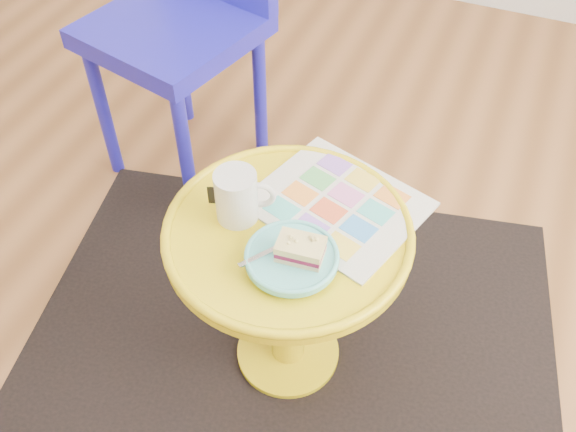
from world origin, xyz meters
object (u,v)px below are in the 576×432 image
at_px(newspaper, 337,204).
at_px(plate, 292,258).
at_px(mug, 238,195).
at_px(side_table, 288,271).

height_order(newspaper, plate, plate).
relative_size(newspaper, mug, 2.71).
distance_m(newspaper, mug, 0.21).
relative_size(mug, plate, 0.67).
bearing_deg(plate, mug, 152.90).
height_order(newspaper, mug, mug).
bearing_deg(newspaper, plate, -80.99).
xyz_separation_m(side_table, mug, (-0.10, -0.00, 0.19)).
bearing_deg(side_table, plate, -62.73).
bearing_deg(mug, newspaper, 11.74).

